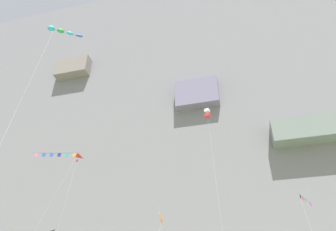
# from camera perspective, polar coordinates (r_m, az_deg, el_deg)

# --- Properties ---
(cliff_face) EXTENTS (180.00, 31.54, 81.89)m
(cliff_face) POSITION_cam_1_polar(r_m,az_deg,el_deg) (77.30, 7.14, -3.14)
(cliff_face) COLOR gray
(cliff_face) RESTS_ON ground
(kite_delta_mid_left) EXTENTS (1.25, 5.02, 24.75)m
(kite_delta_mid_left) POSITION_cam_1_polar(r_m,az_deg,el_deg) (54.15, -16.44, -8.21)
(kite_delta_mid_left) COLOR red
(kite_delta_mid_left) RESTS_ON ground
(kite_windsock_low_center) EXTENTS (3.58, 6.21, 30.46)m
(kite_windsock_low_center) POSITION_cam_1_polar(r_m,az_deg,el_deg) (39.66, -18.74, 14.02)
(kite_windsock_low_center) COLOR #38B2D1
(kite_windsock_low_center) RESTS_ON ground
(kite_banner_far_left) EXTENTS (1.63, 6.08, 13.27)m
(kite_banner_far_left) POSITION_cam_1_polar(r_m,az_deg,el_deg) (36.88, 23.84, -15.54)
(kite_banner_far_left) COLOR black
(kite_banner_far_left) RESTS_ON ground
(kite_diamond_low_left) EXTENTS (0.45, 5.82, 14.70)m
(kite_diamond_low_left) POSITION_cam_1_polar(r_m,az_deg,el_deg) (43.57, -1.37, -18.49)
(kite_diamond_low_left) COLOR orange
(kite_diamond_low_left) RESTS_ON ground
(kite_banner_mid_center) EXTENTS (7.26, 5.19, 25.79)m
(kite_banner_mid_center) POSITION_cam_1_polar(r_m,az_deg,el_deg) (55.18, -19.64, -7.29)
(kite_banner_mid_center) COLOR black
(kite_banner_mid_center) RESTS_ON ground
(kite_box_near_cliff) EXTENTS (1.89, 3.55, 31.17)m
(kite_box_near_cliff) POSITION_cam_1_polar(r_m,az_deg,el_deg) (51.27, 7.03, 0.27)
(kite_box_near_cliff) COLOR white
(kite_box_near_cliff) RESTS_ON ground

